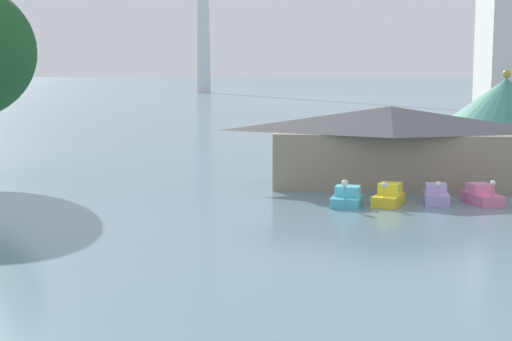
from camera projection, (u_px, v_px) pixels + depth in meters
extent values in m
cube|color=#4CB7CC|center=(347.00, 201.00, 44.74)|extent=(2.00, 2.71, 0.57)
cube|color=#5DCDE2|center=(348.00, 191.00, 44.96)|extent=(1.57, 1.31, 0.58)
cylinder|color=#4CB7CC|center=(345.00, 193.00, 43.69)|extent=(0.14, 0.14, 0.73)
sphere|color=white|center=(345.00, 183.00, 43.62)|extent=(0.40, 0.40, 0.40)
cube|color=yellow|center=(388.00, 200.00, 45.04)|extent=(2.17, 3.03, 0.62)
cube|color=yellow|center=(390.00, 188.00, 45.27)|extent=(1.54, 1.53, 0.66)
cylinder|color=yellow|center=(384.00, 193.00, 43.97)|extent=(0.14, 0.14, 0.57)
sphere|color=white|center=(384.00, 185.00, 43.91)|extent=(0.32, 0.32, 0.32)
cube|color=#B299D8|center=(436.00, 198.00, 45.53)|extent=(1.51, 2.64, 0.66)
cube|color=#C8ADF0|center=(436.00, 188.00, 45.77)|extent=(1.25, 1.21, 0.52)
cylinder|color=#B299D8|center=(438.00, 191.00, 44.44)|extent=(0.14, 0.14, 0.50)
sphere|color=white|center=(438.00, 184.00, 44.38)|extent=(0.34, 0.34, 0.34)
cube|color=pink|center=(482.00, 198.00, 45.44)|extent=(2.29, 3.29, 0.64)
cube|color=pink|center=(480.00, 188.00, 45.72)|extent=(1.58, 1.66, 0.54)
cylinder|color=pink|center=(493.00, 191.00, 44.19)|extent=(0.14, 0.14, 0.65)
sphere|color=white|center=(493.00, 183.00, 44.13)|extent=(0.31, 0.31, 0.31)
cube|color=gray|center=(389.00, 159.00, 52.03)|extent=(15.58, 5.97, 3.79)
pyramid|color=#4C4C51|center=(390.00, 119.00, 51.66)|extent=(16.83, 6.87, 1.76)
cylinder|color=#993328|center=(504.00, 147.00, 61.83)|extent=(7.59, 7.59, 3.51)
cone|color=#387F6B|center=(506.00, 102.00, 61.35)|extent=(10.42, 10.42, 3.84)
sphere|color=#B7993D|center=(507.00, 74.00, 61.05)|extent=(0.70, 0.70, 0.70)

